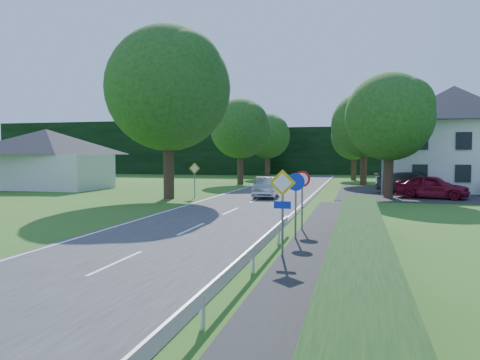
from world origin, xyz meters
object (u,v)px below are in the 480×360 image
(motorcycle, at_px, (258,185))
(parasol, at_px, (442,179))
(moving_car, at_px, (266,187))
(parked_car_silver_a, at_px, (404,181))
(parked_car_red, at_px, (432,187))
(streetlight, at_px, (381,134))
(parked_car_grey, at_px, (415,183))

(motorcycle, height_order, parasol, parasol)
(moving_car, height_order, parked_car_silver_a, parked_car_silver_a)
(parked_car_silver_a, bearing_deg, parked_car_red, -161.26)
(streetlight, relative_size, parasol, 3.52)
(parasol, bearing_deg, parked_car_red, -104.56)
(parked_car_grey, bearing_deg, streetlight, 142.10)
(parked_car_grey, bearing_deg, parked_car_red, -150.89)
(parked_car_grey, bearing_deg, parasol, -22.66)
(streetlight, relative_size, motorcycle, 3.95)
(parked_car_red, relative_size, parked_car_silver_a, 1.04)
(parked_car_red, xyz_separation_m, parked_car_silver_a, (-1.09, 8.07, -0.05))
(moving_car, distance_m, parked_car_grey, 11.73)
(streetlight, height_order, motorcycle, streetlight)
(motorcycle, xyz_separation_m, parked_car_red, (12.53, -2.34, 0.26))
(moving_car, distance_m, motorcycle, 4.56)
(motorcycle, bearing_deg, moving_car, -85.89)
(moving_car, bearing_deg, parasol, 28.56)
(parasol, bearing_deg, moving_car, -146.70)
(motorcycle, xyz_separation_m, parasol, (14.18, 4.02, 0.49))
(moving_car, relative_size, parked_car_red, 0.91)
(parked_car_red, bearing_deg, moving_car, 118.06)
(parked_car_silver_a, bearing_deg, motorcycle, 127.71)
(parked_car_silver_a, distance_m, parked_car_grey, 4.49)
(streetlight, relative_size, parked_car_red, 1.71)
(motorcycle, relative_size, parked_car_silver_a, 0.45)
(streetlight, height_order, parasol, streetlight)
(moving_car, xyz_separation_m, parked_car_silver_a, (9.94, 10.04, 0.04))
(moving_car, relative_size, parasol, 1.86)
(parked_car_silver_a, bearing_deg, parasol, -111.02)
(parked_car_grey, bearing_deg, parked_car_silver_a, 22.80)
(parked_car_grey, height_order, parasol, parasol)
(streetlight, relative_size, parked_car_grey, 1.43)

